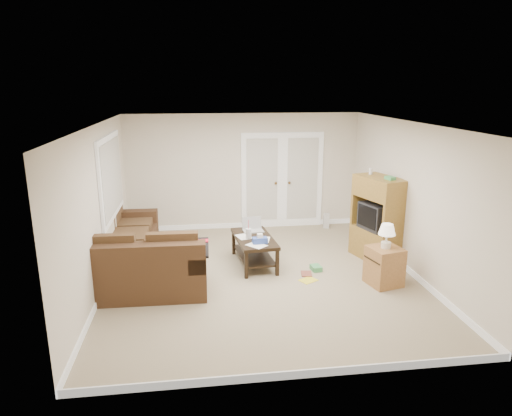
{
  "coord_description": "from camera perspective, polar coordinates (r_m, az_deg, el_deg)",
  "views": [
    {
      "loc": [
        -1.01,
        -6.93,
        3.07
      ],
      "look_at": [
        -0.05,
        0.3,
        1.1
      ],
      "focal_mm": 32.0,
      "sensor_mm": 36.0,
      "label": 1
    }
  ],
  "objects": [
    {
      "name": "floor_book",
      "position": [
        7.77,
        5.67,
        -8.18
      ],
      "size": [
        0.21,
        0.26,
        0.02
      ],
      "primitive_type": "imported",
      "rotation": [
        0.0,
        0.0,
        -0.16
      ],
      "color": "brown",
      "rests_on": "floor"
    },
    {
      "name": "floor_greenbox",
      "position": [
        7.94,
        7.5,
        -7.44
      ],
      "size": [
        0.18,
        0.23,
        0.08
      ],
      "primitive_type": "cube",
      "rotation": [
        0.0,
        0.0,
        0.12
      ],
      "color": "#459856",
      "rests_on": "floor"
    },
    {
      "name": "side_cabinet",
      "position": [
        7.51,
        15.76,
        -6.63
      ],
      "size": [
        0.57,
        0.57,
        1.0
      ],
      "rotation": [
        0.0,
        0.0,
        0.23
      ],
      "color": "#A36E3B",
      "rests_on": "floor"
    },
    {
      "name": "french_doors",
      "position": [
        10.03,
        3.29,
        3.4
      ],
      "size": [
        1.8,
        0.05,
        2.13
      ],
      "color": "white",
      "rests_on": "floor"
    },
    {
      "name": "ceiling",
      "position": [
        7.02,
        0.75,
        10.46
      ],
      "size": [
        5.0,
        5.5,
        0.02
      ],
      "primitive_type": "cube",
      "color": "white",
      "rests_on": "wall_back"
    },
    {
      "name": "wall_left",
      "position": [
        7.32,
        -19.05,
        -0.14
      ],
      "size": [
        0.02,
        5.5,
        2.5
      ],
      "primitive_type": "cube",
      "color": "beige",
      "rests_on": "floor"
    },
    {
      "name": "wall_back",
      "position": [
        9.9,
        -1.58,
        4.53
      ],
      "size": [
        5.0,
        0.02,
        2.5
      ],
      "primitive_type": "cube",
      "color": "beige",
      "rests_on": "floor"
    },
    {
      "name": "wall_front",
      "position": [
        4.67,
        5.62,
        -7.93
      ],
      "size": [
        5.0,
        0.02,
        2.5
      ],
      "primitive_type": "cube",
      "color": "beige",
      "rests_on": "floor"
    },
    {
      "name": "tv_armoire",
      "position": [
        8.45,
        14.98,
        -1.25
      ],
      "size": [
        0.77,
        1.06,
        1.63
      ],
      "rotation": [
        0.0,
        0.0,
        0.3
      ],
      "color": "olive",
      "rests_on": "floor"
    },
    {
      "name": "window_left",
      "position": [
        8.2,
        -17.67,
        3.72
      ],
      "size": [
        0.05,
        1.92,
        1.42
      ],
      "color": "white",
      "rests_on": "wall_left"
    },
    {
      "name": "floor_magazine",
      "position": [
        7.55,
        6.55,
        -8.96
      ],
      "size": [
        0.34,
        0.32,
        0.01
      ],
      "primitive_type": "cube",
      "rotation": [
        0.0,
        0.0,
        0.53
      ],
      "color": "yellow",
      "rests_on": "floor"
    },
    {
      "name": "floor",
      "position": [
        7.65,
        0.69,
        -8.56
      ],
      "size": [
        5.5,
        5.5,
        0.0
      ],
      "primitive_type": "plane",
      "color": "tan",
      "rests_on": "ground"
    },
    {
      "name": "coffee_table",
      "position": [
        8.07,
        -0.24,
        -5.15
      ],
      "size": [
        0.73,
        1.28,
        0.84
      ],
      "rotation": [
        0.0,
        0.0,
        0.1
      ],
      "color": "black",
      "rests_on": "floor"
    },
    {
      "name": "baseboards",
      "position": [
        7.63,
        0.69,
        -8.22
      ],
      "size": [
        5.0,
        5.5,
        0.1
      ],
      "primitive_type": null,
      "color": "white",
      "rests_on": "floor"
    },
    {
      "name": "space_heater",
      "position": [
        10.22,
        8.79,
        -1.6
      ],
      "size": [
        0.15,
        0.14,
        0.32
      ],
      "primitive_type": "cube",
      "rotation": [
        0.0,
        0.0,
        -0.27
      ],
      "color": "silver",
      "rests_on": "floor"
    },
    {
      "name": "wall_right",
      "position": [
        7.98,
        18.79,
        1.11
      ],
      "size": [
        0.02,
        5.5,
        2.5
      ],
      "primitive_type": "cube",
      "color": "beige",
      "rests_on": "floor"
    },
    {
      "name": "sectional_sofa",
      "position": [
        7.83,
        -15.33,
        -5.74
      ],
      "size": [
        1.97,
        2.96,
        0.9
      ],
      "rotation": [
        0.0,
        0.0,
        -0.02
      ],
      "color": "#472E1B",
      "rests_on": "floor"
    }
  ]
}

